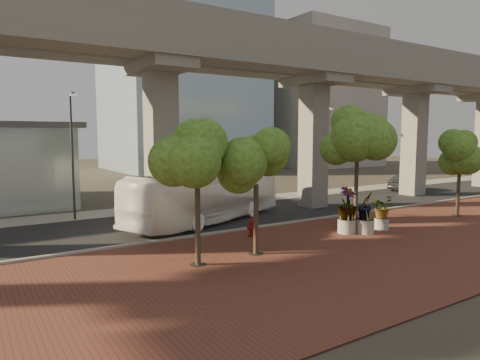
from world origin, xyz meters
TOP-DOWN VIEW (x-y plane):
  - ground at (0.00, 0.00)m, footprint 160.00×160.00m
  - brick_plaza at (0.00, -8.00)m, footprint 70.00×13.00m
  - asphalt_road at (0.00, 2.00)m, footprint 90.00×8.00m
  - curb_strip at (0.00, -2.00)m, footprint 70.00×0.25m
  - far_sidewalk at (0.00, 7.50)m, footprint 90.00×3.00m
  - transit_viaduct at (0.00, 2.00)m, footprint 72.00×5.60m
  - midrise_block at (38.00, 36.00)m, footprint 18.00×16.00m
  - transit_bus at (-3.49, 1.08)m, footprint 12.03×6.96m
  - parked_car at (20.22, 4.17)m, footprint 4.73×2.21m
  - fire_hydrant at (-3.30, -3.58)m, footprint 0.49×0.44m
  - planter_front at (3.91, -6.07)m, footprint 1.77×1.77m
  - planter_right at (1.50, -5.71)m, footprint 2.36×2.36m
  - planter_left at (2.32, -6.27)m, footprint 2.15×2.15m
  - street_tree_far_west at (-7.96, -6.49)m, footprint 3.38×3.38m
  - street_tree_near_west at (-5.03, -6.43)m, footprint 3.35×3.35m
  - street_tree_near_east at (2.86, -5.08)m, footprint 4.04×4.04m
  - street_tree_far_east at (11.52, -6.05)m, footprint 3.75×3.75m
  - streetlamp_west at (-10.17, 6.17)m, footprint 0.39×1.14m
  - streetlamp_east at (11.46, 6.66)m, footprint 0.39×1.13m

SIDE VIEW (x-z plane):
  - ground at x=0.00m, z-range 0.00..0.00m
  - asphalt_road at x=0.00m, z-range 0.00..0.04m
  - brick_plaza at x=0.00m, z-range 0.00..0.06m
  - far_sidewalk at x=0.00m, z-range 0.00..0.06m
  - curb_strip at x=0.00m, z-range 0.00..0.16m
  - fire_hydrant at x=-3.30m, z-range 0.04..1.02m
  - parked_car at x=20.22m, z-range 0.00..1.50m
  - planter_front at x=3.91m, z-range 0.27..2.21m
  - planter_left at x=2.32m, z-range 0.31..2.68m
  - planter_right at x=1.50m, z-range 0.33..2.85m
  - transit_bus at x=-3.49m, z-range 0.00..3.30m
  - street_tree_far_east at x=11.52m, z-range 1.25..7.07m
  - street_tree_near_west at x=-5.03m, z-range 1.34..6.99m
  - street_tree_far_west at x=-7.96m, z-range 1.50..7.50m
  - streetlamp_east at x=11.46m, z-range 0.66..8.49m
  - streetlamp_west at x=-10.17m, z-range 0.66..8.56m
  - street_tree_near_east at x=2.86m, z-range 1.70..8.70m
  - transit_viaduct at x=0.00m, z-range 1.09..13.49m
  - midrise_block at x=38.00m, z-range 0.00..24.00m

